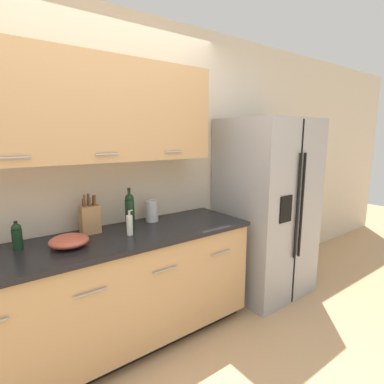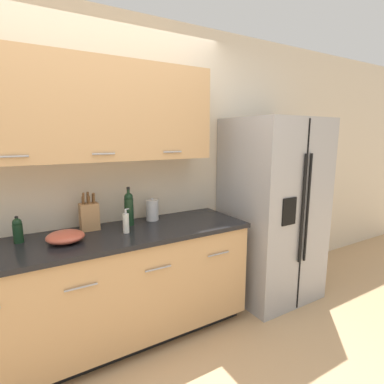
{
  "view_description": "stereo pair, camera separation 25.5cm",
  "coord_description": "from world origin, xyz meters",
  "px_view_note": "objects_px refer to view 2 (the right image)",
  "views": [
    {
      "loc": [
        -0.71,
        -1.18,
        1.62
      ],
      "look_at": [
        0.79,
        0.83,
        1.15
      ],
      "focal_mm": 28.0,
      "sensor_mm": 36.0,
      "label": 1
    },
    {
      "loc": [
        -0.49,
        -1.32,
        1.62
      ],
      "look_at": [
        0.79,
        0.83,
        1.15
      ],
      "focal_mm": 28.0,
      "sensor_mm": 36.0,
      "label": 2
    }
  ],
  "objects_px": {
    "oil_bottle": "(18,230)",
    "mixing_bowl": "(65,237)",
    "wine_bottle": "(129,208)",
    "refrigerator": "(272,210)",
    "knife_block": "(89,216)",
    "soap_dispenser": "(126,223)",
    "steel_canister": "(152,210)"
  },
  "relations": [
    {
      "from": "knife_block",
      "to": "wine_bottle",
      "type": "relative_size",
      "value": 0.95
    },
    {
      "from": "steel_canister",
      "to": "wine_bottle",
      "type": "bearing_deg",
      "value": -169.85
    },
    {
      "from": "steel_canister",
      "to": "refrigerator",
      "type": "bearing_deg",
      "value": -11.78
    },
    {
      "from": "soap_dispenser",
      "to": "wine_bottle",
      "type": "bearing_deg",
      "value": 64.03
    },
    {
      "from": "oil_bottle",
      "to": "steel_canister",
      "type": "distance_m",
      "value": 1.01
    },
    {
      "from": "oil_bottle",
      "to": "mixing_bowl",
      "type": "relative_size",
      "value": 0.73
    },
    {
      "from": "wine_bottle",
      "to": "oil_bottle",
      "type": "bearing_deg",
      "value": -179.44
    },
    {
      "from": "wine_bottle",
      "to": "refrigerator",
      "type": "bearing_deg",
      "value": -8.4
    },
    {
      "from": "knife_block",
      "to": "wine_bottle",
      "type": "distance_m",
      "value": 0.31
    },
    {
      "from": "refrigerator",
      "to": "oil_bottle",
      "type": "relative_size",
      "value": 9.66
    },
    {
      "from": "knife_block",
      "to": "oil_bottle",
      "type": "xyz_separation_m",
      "value": [
        -0.48,
        -0.04,
        -0.02
      ]
    },
    {
      "from": "wine_bottle",
      "to": "oil_bottle",
      "type": "height_order",
      "value": "wine_bottle"
    },
    {
      "from": "refrigerator",
      "to": "wine_bottle",
      "type": "relative_size",
      "value": 5.64
    },
    {
      "from": "refrigerator",
      "to": "soap_dispenser",
      "type": "relative_size",
      "value": 9.56
    },
    {
      "from": "mixing_bowl",
      "to": "soap_dispenser",
      "type": "bearing_deg",
      "value": -2.14
    },
    {
      "from": "mixing_bowl",
      "to": "oil_bottle",
      "type": "bearing_deg",
      "value": 150.12
    },
    {
      "from": "oil_bottle",
      "to": "mixing_bowl",
      "type": "xyz_separation_m",
      "value": [
        0.28,
        -0.16,
        -0.05
      ]
    },
    {
      "from": "refrigerator",
      "to": "mixing_bowl",
      "type": "height_order",
      "value": "refrigerator"
    },
    {
      "from": "steel_canister",
      "to": "mixing_bowl",
      "type": "bearing_deg",
      "value": -164.33
    },
    {
      "from": "wine_bottle",
      "to": "oil_bottle",
      "type": "relative_size",
      "value": 1.71
    },
    {
      "from": "knife_block",
      "to": "soap_dispenser",
      "type": "bearing_deg",
      "value": -44.54
    },
    {
      "from": "knife_block",
      "to": "refrigerator",
      "type": "bearing_deg",
      "value": -7.98
    },
    {
      "from": "wine_bottle",
      "to": "knife_block",
      "type": "bearing_deg",
      "value": 173.95
    },
    {
      "from": "knife_block",
      "to": "mixing_bowl",
      "type": "xyz_separation_m",
      "value": [
        -0.21,
        -0.2,
        -0.07
      ]
    },
    {
      "from": "refrigerator",
      "to": "steel_canister",
      "type": "height_order",
      "value": "refrigerator"
    },
    {
      "from": "soap_dispenser",
      "to": "steel_canister",
      "type": "xyz_separation_m",
      "value": [
        0.31,
        0.22,
        0.01
      ]
    },
    {
      "from": "refrigerator",
      "to": "oil_bottle",
      "type": "distance_m",
      "value": 2.21
    },
    {
      "from": "wine_bottle",
      "to": "steel_canister",
      "type": "height_order",
      "value": "wine_bottle"
    },
    {
      "from": "mixing_bowl",
      "to": "refrigerator",
      "type": "bearing_deg",
      "value": -1.23
    },
    {
      "from": "wine_bottle",
      "to": "mixing_bowl",
      "type": "xyz_separation_m",
      "value": [
        -0.51,
        -0.17,
        -0.1
      ]
    },
    {
      "from": "soap_dispenser",
      "to": "mixing_bowl",
      "type": "xyz_separation_m",
      "value": [
        -0.43,
        0.02,
        -0.04
      ]
    },
    {
      "from": "refrigerator",
      "to": "oil_bottle",
      "type": "height_order",
      "value": "refrigerator"
    }
  ]
}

